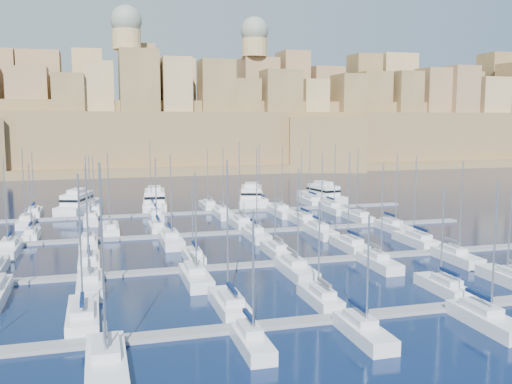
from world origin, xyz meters
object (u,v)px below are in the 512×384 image
object	(u,v)px
motor_yacht_d	(322,195)
motor_yacht_a	(78,204)
motor_yacht_b	(155,201)
motor_yacht_c	(252,197)
sailboat_2	(229,304)
sailboat_4	(443,286)

from	to	relation	value
motor_yacht_d	motor_yacht_a	bearing A→B (deg)	179.63
motor_yacht_b	motor_yacht_c	distance (m)	22.18
motor_yacht_b	motor_yacht_d	bearing A→B (deg)	-0.82
sailboat_2	sailboat_4	xyz separation A→B (m)	(24.74, -0.46, -0.04)
sailboat_4	motor_yacht_c	size ratio (longest dim) A/B	0.66
sailboat_2	motor_yacht_a	distance (m)	71.75
sailboat_4	motor_yacht_d	size ratio (longest dim) A/B	0.77
motor_yacht_a	motor_yacht_d	distance (m)	55.23
motor_yacht_a	motor_yacht_c	bearing A→B (deg)	1.14
sailboat_2	motor_yacht_d	world-z (taller)	sailboat_2
motor_yacht_c	motor_yacht_d	bearing A→B (deg)	-3.76
sailboat_2	motor_yacht_d	bearing A→B (deg)	60.92
motor_yacht_b	motor_yacht_d	distance (m)	39.22
motor_yacht_b	motor_yacht_c	world-z (taller)	same
motor_yacht_a	motor_yacht_b	distance (m)	16.02
sailboat_2	motor_yacht_b	distance (m)	70.01
sailboat_4	motor_yacht_d	world-z (taller)	sailboat_4
sailboat_4	motor_yacht_b	bearing A→B (deg)	109.78
sailboat_4	motor_yacht_a	world-z (taller)	sailboat_4
sailboat_2	motor_yacht_d	size ratio (longest dim) A/B	0.99
sailboat_4	motor_yacht_d	bearing A→B (deg)	78.77
motor_yacht_a	motor_yacht_c	world-z (taller)	same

